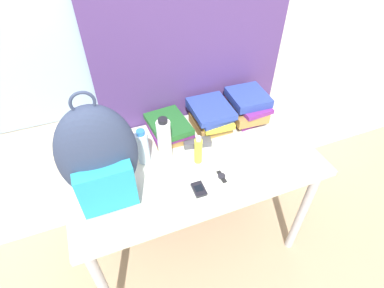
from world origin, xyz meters
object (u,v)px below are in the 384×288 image
(sunscreen_bottle, at_px, (198,150))
(sunglasses_case, at_px, (197,143))
(book_stack_center, at_px, (211,116))
(wristwatch, at_px, (222,176))
(sports_bottle, at_px, (164,140))
(cell_phone, at_px, (199,189))
(backpack, at_px, (99,158))
(book_stack_left, at_px, (169,128))
(book_stack_right, at_px, (246,106))
(water_bottle, at_px, (143,147))

(sunscreen_bottle, bearing_deg, sunglasses_case, 69.67)
(book_stack_center, bearing_deg, wristwatch, -105.94)
(sports_bottle, distance_m, cell_phone, 0.30)
(sunglasses_case, bearing_deg, sunscreen_bottle, -110.33)
(backpack, relative_size, wristwatch, 6.93)
(backpack, bearing_deg, sunscreen_bottle, 5.80)
(book_stack_center, height_order, sunscreen_bottle, sunscreen_bottle)
(book_stack_left, xyz_separation_m, sports_bottle, (-0.07, -0.16, 0.07))
(sports_bottle, xyz_separation_m, sunglasses_case, (0.19, 0.03, -0.10))
(book_stack_right, height_order, sunscreen_bottle, same)
(book_stack_left, height_order, water_bottle, water_bottle)
(book_stack_left, bearing_deg, water_bottle, -142.72)
(book_stack_center, relative_size, cell_phone, 3.29)
(backpack, bearing_deg, book_stack_left, 36.86)
(book_stack_center, height_order, cell_phone, book_stack_center)
(sports_bottle, distance_m, sunglasses_case, 0.22)
(book_stack_center, relative_size, sunscreen_bottle, 1.67)
(book_stack_right, distance_m, wristwatch, 0.51)
(water_bottle, distance_m, sunscreen_bottle, 0.28)
(sunglasses_case, bearing_deg, book_stack_right, 18.53)
(book_stack_right, relative_size, wristwatch, 3.47)
(water_bottle, distance_m, cell_phone, 0.35)
(book_stack_left, distance_m, sports_bottle, 0.19)
(backpack, relative_size, book_stack_left, 2.03)
(water_bottle, xyz_separation_m, wristwatch, (0.32, -0.25, -0.09))
(book_stack_left, xyz_separation_m, book_stack_right, (0.48, -0.01, 0.03))
(book_stack_right, bearing_deg, water_bottle, -168.90)
(book_stack_left, distance_m, cell_phone, 0.43)
(book_stack_right, bearing_deg, cell_phone, -138.80)
(backpack, distance_m, book_stack_left, 0.52)
(book_stack_center, distance_m, water_bottle, 0.45)
(water_bottle, height_order, sunscreen_bottle, water_bottle)
(book_stack_center, bearing_deg, backpack, -156.13)
(sports_bottle, xyz_separation_m, wristwatch, (0.21, -0.23, -0.12))
(sports_bottle, xyz_separation_m, cell_phone, (0.08, -0.26, -0.11))
(water_bottle, height_order, cell_phone, water_bottle)
(backpack, distance_m, cell_phone, 0.47)
(book_stack_left, bearing_deg, book_stack_center, -2.43)
(water_bottle, height_order, sunglasses_case, water_bottle)
(book_stack_left, relative_size, cell_phone, 3.23)
(cell_phone, bearing_deg, wristwatch, 14.68)
(sunscreen_bottle, bearing_deg, book_stack_left, 106.57)
(book_stack_right, xyz_separation_m, sports_bottle, (-0.55, -0.15, 0.04))
(cell_phone, bearing_deg, sunscreen_bottle, 68.66)
(book_stack_left, bearing_deg, backpack, -143.14)
(cell_phone, xyz_separation_m, sunglasses_case, (0.11, 0.29, 0.01))
(book_stack_center, xyz_separation_m, sports_bottle, (-0.32, -0.15, 0.04))
(backpack, xyz_separation_m, wristwatch, (0.53, -0.10, -0.23))
(sunscreen_bottle, bearing_deg, book_stack_right, 30.30)
(cell_phone, distance_m, wristwatch, 0.14)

